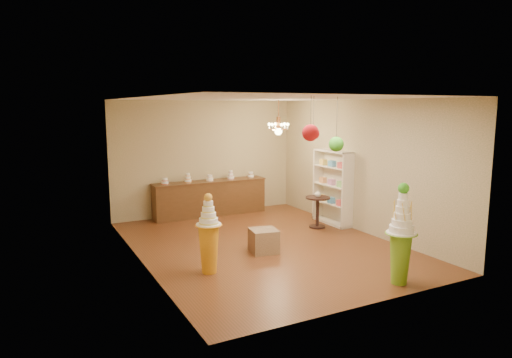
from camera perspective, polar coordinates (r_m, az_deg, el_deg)
name	(u,v)px	position (r m, az deg, el deg)	size (l,w,h in m)	color
floor	(263,245)	(9.56, 0.94, -8.23)	(6.50, 6.50, 0.00)	#5D3119
ceiling	(264,98)	(9.14, 0.99, 10.05)	(6.50, 6.50, 0.00)	silver
wall_back	(206,158)	(12.17, -6.32, 2.66)	(5.00, 0.04, 3.00)	tan
wall_front	(374,203)	(6.60, 14.50, -2.96)	(5.00, 0.04, 3.00)	tan
wall_left	(140,183)	(8.35, -14.31, -0.47)	(0.04, 6.50, 3.00)	tan
wall_right	(360,166)	(10.64, 12.91, 1.58)	(0.04, 6.50, 3.00)	tan
pedestal_green	(401,245)	(7.73, 17.64, -7.82)	(0.49, 0.49, 1.66)	#6FAA25
pedestal_orange	(209,241)	(7.92, -5.91, -7.76)	(0.54, 0.54, 1.40)	orange
burlap_riser	(264,241)	(9.04, 0.96, -7.73)	(0.51, 0.51, 0.46)	olive
sideboard	(210,197)	(12.06, -5.76, -2.30)	(3.04, 0.54, 1.16)	#503119
shelving_unit	(333,187)	(11.24, 9.54, -1.01)	(0.33, 1.20, 1.80)	silver
round_table	(318,208)	(10.88, 7.70, -3.58)	(0.75, 0.75, 0.74)	black
vase	(318,193)	(10.81, 7.74, -1.80)	(0.16, 0.16, 0.16)	silver
pom_red_left	(311,133)	(6.87, 6.83, 5.76)	(0.25, 0.25, 0.67)	#433D30
pom_green_mid	(336,144)	(7.86, 9.99, 4.31)	(0.26, 0.26, 0.92)	#433D30
pom_red_right	(313,133)	(7.15, 7.17, 5.67)	(0.19, 0.19, 0.67)	#433D30
chandelier	(278,129)	(11.05, 2.82, 6.24)	(0.67, 0.67, 0.85)	#C07844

